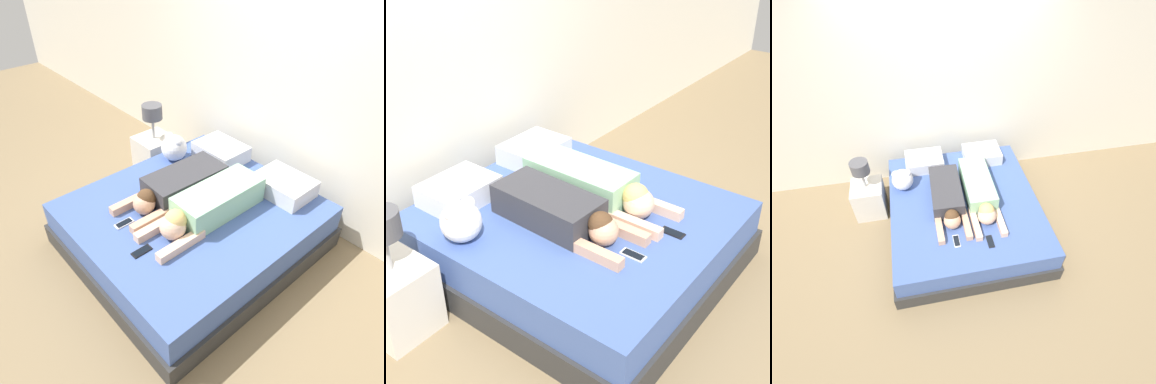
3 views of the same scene
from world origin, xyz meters
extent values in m
plane|color=#7F6B4C|center=(0.00, 0.00, 0.00)|extent=(12.00, 12.00, 0.00)
cube|color=beige|center=(0.00, 1.13, 1.30)|extent=(12.00, 0.06, 2.60)
cube|color=#2D2D2D|center=(0.00, 0.00, 0.10)|extent=(1.80, 1.97, 0.20)
cube|color=#3F5999|center=(0.00, 0.00, 0.32)|extent=(1.74, 1.91, 0.24)
cube|color=silver|center=(-0.39, 0.74, 0.52)|extent=(0.49, 0.38, 0.16)
cube|color=silver|center=(0.39, 0.74, 0.52)|extent=(0.49, 0.38, 0.16)
cube|color=#333338|center=(-0.20, 0.09, 0.54)|extent=(0.38, 0.73, 0.21)
sphere|color=tan|center=(-0.20, -0.35, 0.53)|extent=(0.19, 0.19, 0.19)
sphere|color=#4C331E|center=(-0.20, -0.33, 0.57)|extent=(0.16, 0.16, 0.16)
cube|color=tan|center=(-0.35, -0.38, 0.47)|extent=(0.07, 0.40, 0.07)
cube|color=tan|center=(-0.05, -0.38, 0.47)|extent=(0.07, 0.40, 0.07)
cube|color=#8CBF99|center=(0.19, 0.13, 0.55)|extent=(0.33, 0.79, 0.23)
sphere|color=beige|center=(0.19, -0.36, 0.54)|extent=(0.21, 0.21, 0.21)
sphere|color=#D8B266|center=(0.19, -0.33, 0.59)|extent=(0.18, 0.18, 0.18)
cube|color=beige|center=(0.05, -0.39, 0.47)|extent=(0.07, 0.43, 0.07)
cube|color=beige|center=(0.32, -0.39, 0.47)|extent=(0.07, 0.43, 0.07)
cube|color=silver|center=(-0.19, -0.56, 0.44)|extent=(0.07, 0.16, 0.01)
cube|color=black|center=(-0.19, -0.56, 0.45)|extent=(0.06, 0.13, 0.00)
cube|color=black|center=(0.16, -0.64, 0.44)|extent=(0.07, 0.16, 0.01)
cube|color=black|center=(0.16, -0.64, 0.45)|extent=(0.06, 0.13, 0.00)
sphere|color=white|center=(-0.69, 0.37, 0.57)|extent=(0.26, 0.26, 0.26)
sphere|color=white|center=(-0.76, 0.37, 0.66)|extent=(0.09, 0.09, 0.09)
sphere|color=white|center=(-0.62, 0.37, 0.66)|extent=(0.09, 0.09, 0.09)
cube|color=beige|center=(-1.16, 0.46, 0.23)|extent=(0.38, 0.38, 0.46)
cylinder|color=#999999|center=(-1.16, 0.46, 0.57)|extent=(0.03, 0.03, 0.23)
cylinder|color=#4C4C51|center=(-1.16, 0.46, 0.77)|extent=(0.22, 0.22, 0.15)
camera|label=1|loc=(1.87, -1.65, 2.45)|focal=35.00mm
camera|label=2|loc=(-2.42, -1.85, 2.40)|focal=50.00mm
camera|label=3|loc=(-0.48, -2.40, 3.06)|focal=28.00mm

